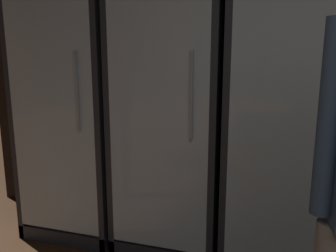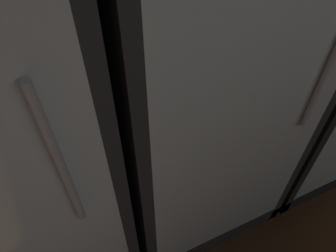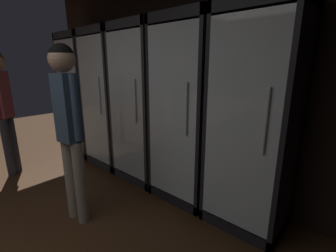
{
  "view_description": "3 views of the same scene",
  "coord_description": "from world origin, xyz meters",
  "views": [
    {
      "loc": [
        -0.65,
        0.53,
        1.32
      ],
      "look_at": [
        -1.24,
        2.45,
        0.9
      ],
      "focal_mm": 37.0,
      "sensor_mm": 36.0,
      "label": 1
    },
    {
      "loc": [
        -1.07,
        1.93,
        1.75
      ],
      "look_at": [
        -0.79,
        2.51,
        0.95
      ],
      "focal_mm": 39.33,
      "sensor_mm": 36.0,
      "label": 2
    },
    {
      "loc": [
        1.65,
        0.71,
        1.49
      ],
      "look_at": [
        -0.17,
        2.74,
        0.77
      ],
      "focal_mm": 24.86,
      "sensor_mm": 36.0,
      "label": 3
    }
  ],
  "objects": [
    {
      "name": "cooler_center",
      "position": [
        -0.57,
        2.74,
        0.97
      ],
      "size": [
        0.69,
        0.59,
        1.98
      ],
      "color": "#2B2B30",
      "rests_on": "ground"
    }
  ]
}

